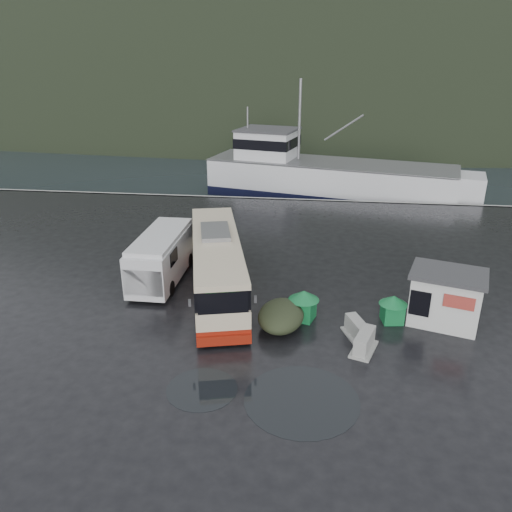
# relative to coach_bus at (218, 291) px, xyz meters

# --- Properties ---
(ground) EXTENTS (160.00, 160.00, 0.00)m
(ground) POSITION_rel_coach_bus_xyz_m (1.14, -1.56, 0.00)
(ground) COLOR black
(ground) RESTS_ON ground
(harbor_water) EXTENTS (300.00, 180.00, 0.02)m
(harbor_water) POSITION_rel_coach_bus_xyz_m (1.14, 108.44, 0.00)
(harbor_water) COLOR black
(harbor_water) RESTS_ON ground
(quay_edge) EXTENTS (160.00, 0.60, 1.50)m
(quay_edge) POSITION_rel_coach_bus_xyz_m (1.14, 18.44, 0.00)
(quay_edge) COLOR #999993
(quay_edge) RESTS_ON ground
(headland) EXTENTS (780.00, 540.00, 570.00)m
(headland) POSITION_rel_coach_bus_xyz_m (11.14, 248.44, 0.00)
(headland) COLOR black
(headland) RESTS_ON ground
(coach_bus) EXTENTS (5.49, 11.61, 3.18)m
(coach_bus) POSITION_rel_coach_bus_xyz_m (0.00, 0.00, 0.00)
(coach_bus) COLOR beige
(coach_bus) RESTS_ON ground
(white_van) EXTENTS (2.27, 6.48, 2.71)m
(white_van) POSITION_rel_coach_bus_xyz_m (-3.31, 1.15, 0.00)
(white_van) COLOR silver
(white_van) RESTS_ON ground
(waste_bin_left) EXTENTS (1.31, 1.31, 1.47)m
(waste_bin_left) POSITION_rel_coach_bus_xyz_m (4.60, -2.38, 0.00)
(waste_bin_left) COLOR #136C34
(waste_bin_left) RESTS_ON ground
(waste_bin_right) EXTENTS (1.09, 1.09, 1.33)m
(waste_bin_right) POSITION_rel_coach_bus_xyz_m (8.76, -2.14, 0.00)
(waste_bin_right) COLOR #136C34
(waste_bin_right) RESTS_ON ground
(dome_tent) EXTENTS (2.35, 3.11, 1.15)m
(dome_tent) POSITION_rel_coach_bus_xyz_m (3.61, -3.29, 0.00)
(dome_tent) COLOR #29301D
(dome_tent) RESTS_ON ground
(ticket_kiosk) EXTENTS (3.89, 3.36, 2.57)m
(ticket_kiosk) POSITION_rel_coach_bus_xyz_m (11.10, -1.92, 0.00)
(ticket_kiosk) COLOR silver
(ticket_kiosk) RESTS_ON ground
(jersey_barrier_a) EXTENTS (1.36, 1.83, 0.82)m
(jersey_barrier_a) POSITION_rel_coach_bus_xyz_m (7.02, -3.74, 0.00)
(jersey_barrier_a) COLOR #999993
(jersey_barrier_a) RESTS_ON ground
(jersey_barrier_b) EXTENTS (1.39, 1.92, 0.86)m
(jersey_barrier_b) POSITION_rel_coach_bus_xyz_m (7.26, -4.83, 0.00)
(jersey_barrier_b) COLOR #999993
(jersey_barrier_b) RESTS_ON ground
(fishing_trawler) EXTENTS (28.28, 12.44, 11.05)m
(fishing_trawler) POSITION_rel_coach_bus_xyz_m (6.19, 24.69, 0.00)
(fishing_trawler) COLOR silver
(fishing_trawler) RESTS_ON ground
(puddles) EXTENTS (7.24, 4.26, 0.01)m
(puddles) POSITION_rel_coach_bus_xyz_m (3.69, -8.38, 0.01)
(puddles) COLOR black
(puddles) RESTS_ON ground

